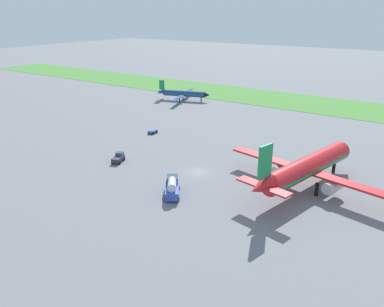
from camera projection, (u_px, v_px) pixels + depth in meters
The scene contains 7 objects.
ground_plane at pixel (199, 172), 80.42m from camera, with size 600.00×600.00×0.00m, color slate.
grass_taxiway_strip at pixel (314, 104), 138.83m from camera, with size 360.00×28.00×0.08m, color #478438.
airplane_taxiing_turboprop at pixel (183, 93), 143.51m from camera, with size 19.98×23.10×7.17m.
airplane_midfield_jet at pixel (307, 168), 71.52m from camera, with size 33.28×32.84×11.86m.
fuel_truck_near_gate at pixel (172, 187), 69.94m from camera, with size 5.74×6.68×3.29m.
pushback_tug_midfield at pixel (118, 158), 85.61m from camera, with size 3.09×4.01×1.95m.
baggage_cart_by_runway at pixel (153, 131), 105.52m from camera, with size 1.94×2.51×0.90m.
Camera 1 is at (40.68, -61.94, 31.51)m, focal length 36.26 mm.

